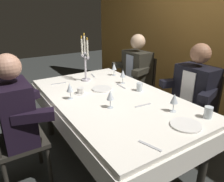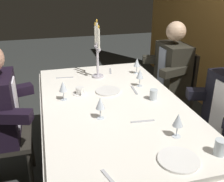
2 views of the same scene
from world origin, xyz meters
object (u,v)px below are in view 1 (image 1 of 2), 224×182
Objects in this scene: candelabra at (85,62)px; seated_diner_0 at (137,69)px; water_tumbler_1 at (139,87)px; coffee_cup_0 at (81,91)px; dinner_plate_0 at (186,125)px; seated_diner_1 at (15,112)px; wine_glass_0 at (70,88)px; wine_glass_2 at (114,67)px; dinner_plate_1 at (102,89)px; water_tumbler_0 at (208,112)px; wine_glass_4 at (123,74)px; wine_glass_3 at (174,99)px; seated_diner_2 at (195,90)px; wine_glass_1 at (110,96)px; dining_table at (112,107)px.

candelabra reaches higher than seated_diner_0.
water_tumbler_1 is 0.67× the size of coffee_cup_0.
dinner_plate_0 is 1.40m from seated_diner_1.
wine_glass_0 is 0.91m from wine_glass_2.
water_tumbler_1 is (0.25, 0.32, 0.04)m from dinner_plate_1.
water_tumbler_0 reaches higher than water_tumbler_1.
wine_glass_2 is at bearing 179.75° from water_tumbler_0.
dinner_plate_1 is 0.90m from seated_diner_1.
wine_glass_2 is at bearing 109.29° from seated_diner_1.
wine_glass_2 is at bearing 133.26° from dinner_plate_1.
wine_glass_2 and wine_glass_4 have the same top height.
dinner_plate_0 is 1.42× the size of wine_glass_3.
seated_diner_1 reaches higher than wine_glass_0.
seated_diner_2 is (-0.48, 0.48, -0.05)m from water_tumbler_0.
wine_glass_4 is at bearing -52.58° from seated_diner_0.
dinner_plate_0 is 1.66m from seated_diner_0.
seated_diner_2 is at bearing 26.93° from wine_glass_2.
coffee_cup_0 is at bearing -148.24° from water_tumbler_0.
wine_glass_2 is at bearing 89.97° from candelabra.
wine_glass_1 is 0.53m from water_tumbler_1.
wine_glass_1 is at bearing 30.65° from wine_glass_0.
wine_glass_2 is 0.34m from wine_glass_4.
wine_glass_3 is 1.72× the size of water_tumbler_0.
coffee_cup_0 is (-1.03, -0.39, 0.02)m from dinner_plate_0.
candelabra is 1.47m from water_tumbler_0.
dining_table is 1.13m from seated_diner_0.
dinner_plate_1 is 1.34× the size of wine_glass_0.
seated_diner_0 is (-0.70, 0.89, 0.11)m from dining_table.
seated_diner_1 is (0.55, -1.77, 0.00)m from seated_diner_0.
wine_glass_1 is at bearing -34.80° from wine_glass_2.
wine_glass_1 is 0.83m from seated_diner_1.
dining_table is at bearing -155.40° from wine_glass_3.
wine_glass_4 is 0.31m from water_tumbler_1.
wine_glass_4 is at bearing -175.50° from water_tumbler_0.
seated_diner_0 is at bearing 142.84° from water_tumbler_1.
seated_diner_1 is (0.46, -0.89, -0.24)m from candelabra.
wine_glass_0 and wine_glass_4 have the same top height.
wine_glass_0 and wine_glass_1 have the same top height.
wine_glass_1 is (0.22, -0.15, 0.23)m from dining_table.
candelabra reaches higher than coffee_cup_0.
water_tumbler_1 is (0.30, 0.01, -0.07)m from wine_glass_4.
water_tumbler_1 is (-0.54, 0.07, -0.07)m from wine_glass_3.
wine_glass_3 is 0.28m from water_tumbler_0.
dinner_plate_1 is at bearing -162.70° from wine_glass_3.
seated_diner_1 is (-0.36, -0.73, -0.12)m from wine_glass_1.
wine_glass_0 is (-0.16, -0.38, 0.23)m from dining_table.
candelabra is 0.47m from wine_glass_4.
wine_glass_3 is at bearing 49.69° from wine_glass_1.
coffee_cup_0 is (0.36, -0.24, -0.20)m from candelabra.
wine_glass_0 is (0.07, -0.39, 0.11)m from dinner_plate_1.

